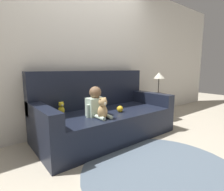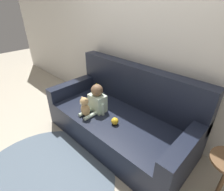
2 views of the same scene
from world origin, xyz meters
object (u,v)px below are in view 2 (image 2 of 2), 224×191
at_px(couch, 121,117).
at_px(toy_ball, 115,121).
at_px(teddy_bear_brown, 85,107).
at_px(plush_toy_side, 98,89).
at_px(person_baby, 97,100).

xyz_separation_m(couch, toy_ball, (0.11, -0.25, 0.13)).
height_order(teddy_bear_brown, plush_toy_side, teddy_bear_brown).
xyz_separation_m(person_baby, plush_toy_side, (-0.35, 0.32, -0.08)).
relative_size(plush_toy_side, toy_ball, 2.01).
xyz_separation_m(teddy_bear_brown, toy_ball, (0.41, 0.14, -0.09)).
relative_size(person_baby, plush_toy_side, 2.13).
relative_size(couch, person_baby, 5.15).
bearing_deg(plush_toy_side, toy_ball, -26.85).
bearing_deg(toy_ball, couch, 113.63).
xyz_separation_m(plush_toy_side, toy_ball, (0.73, -0.37, -0.05)).
bearing_deg(teddy_bear_brown, person_baby, 83.07).
relative_size(person_baby, toy_ball, 4.29).
distance_m(person_baby, plush_toy_side, 0.48).
distance_m(person_baby, teddy_bear_brown, 0.19).
distance_m(teddy_bear_brown, plush_toy_side, 0.61).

